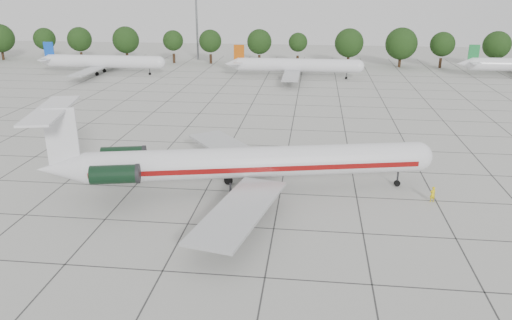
% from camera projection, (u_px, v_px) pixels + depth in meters
% --- Properties ---
extents(ground, '(260.00, 260.00, 0.00)m').
position_uv_depth(ground, '(280.00, 194.00, 52.80)').
color(ground, '#BBBBB3').
rests_on(ground, ground).
extents(apron_joints, '(170.00, 170.00, 0.02)m').
position_uv_depth(apron_joints, '(288.00, 149.00, 66.80)').
color(apron_joints, '#383838').
rests_on(apron_joints, ground).
extents(main_airliner, '(40.82, 31.67, 9.67)m').
position_uv_depth(main_airliner, '(235.00, 163.00, 51.86)').
color(main_airliner, silver).
rests_on(main_airliner, ground).
extents(ground_crew, '(0.70, 0.56, 1.67)m').
position_uv_depth(ground_crew, '(433.00, 194.00, 50.56)').
color(ground_crew, yellow).
rests_on(ground_crew, ground).
extents(bg_airliner_b, '(28.24, 27.20, 7.40)m').
position_uv_depth(bg_airliner_b, '(103.00, 62.00, 119.04)').
color(bg_airliner_b, silver).
rests_on(bg_airliner_b, ground).
extents(bg_airliner_c, '(28.24, 27.20, 7.40)m').
position_uv_depth(bg_airliner_c, '(296.00, 66.00, 113.90)').
color(bg_airliner_c, silver).
rests_on(bg_airliner_c, ground).
extents(tree_line, '(249.86, 8.44, 10.22)m').
position_uv_depth(tree_line, '(259.00, 42.00, 131.44)').
color(tree_line, '#332114').
rests_on(tree_line, ground).
extents(floodlight_mast, '(1.60, 1.60, 25.45)m').
position_uv_depth(floodlight_mast, '(196.00, 7.00, 137.17)').
color(floodlight_mast, slate).
rests_on(floodlight_mast, ground).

